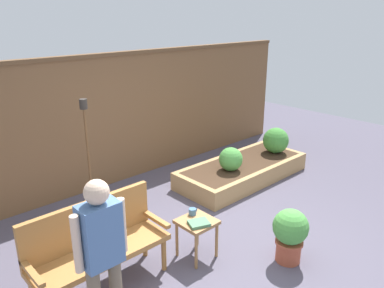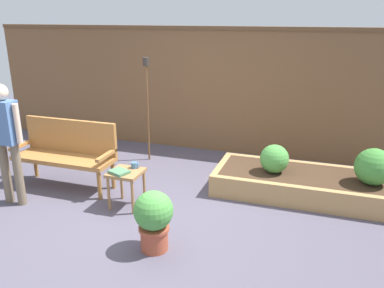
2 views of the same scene
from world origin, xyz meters
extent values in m
plane|color=#514C5B|center=(0.00, 0.00, 0.00)|extent=(14.00, 14.00, 0.00)
cube|color=brown|center=(0.00, 2.60, 1.05)|extent=(8.40, 0.10, 2.10)
cube|color=brown|center=(0.00, 2.60, 2.13)|extent=(8.40, 0.14, 0.06)
cylinder|color=#A87038|center=(-0.74, 0.53, 0.20)|extent=(0.06, 0.06, 0.40)
cylinder|color=#A87038|center=(-0.74, 0.17, 0.20)|extent=(0.06, 0.06, 0.40)
cube|color=#A87038|center=(-1.40, 0.35, 0.43)|extent=(1.44, 0.48, 0.06)
cube|color=#A87038|center=(-1.40, 0.56, 0.70)|extent=(1.44, 0.06, 0.48)
cube|color=#A87038|center=(-2.09, 0.35, 0.56)|extent=(0.06, 0.48, 0.04)
cube|color=#A87038|center=(-0.71, 0.35, 0.56)|extent=(0.06, 0.48, 0.04)
cylinder|color=#9E7042|center=(-0.13, 0.27, 0.22)|extent=(0.04, 0.04, 0.44)
cylinder|color=#9E7042|center=(-0.13, -0.06, 0.22)|extent=(0.04, 0.04, 0.44)
cylinder|color=#9E7042|center=(-0.46, 0.27, 0.22)|extent=(0.04, 0.04, 0.44)
cylinder|color=#9E7042|center=(-0.46, -0.06, 0.22)|extent=(0.04, 0.04, 0.44)
cube|color=#9E7042|center=(-0.30, 0.10, 0.46)|extent=(0.40, 0.40, 0.04)
cylinder|color=teal|center=(-0.24, 0.23, 0.52)|extent=(0.09, 0.09, 0.08)
torus|color=teal|center=(-0.19, 0.23, 0.52)|extent=(0.06, 0.01, 0.06)
cube|color=#4C7A56|center=(-0.34, 0.02, 0.50)|extent=(0.28, 0.25, 0.04)
cylinder|color=#A84C33|center=(0.43, -0.68, 0.11)|extent=(0.29, 0.29, 0.23)
cylinder|color=#A84C33|center=(0.43, -0.68, 0.25)|extent=(0.32, 0.32, 0.04)
sphere|color=#4C9942|center=(0.43, -0.68, 0.45)|extent=(0.41, 0.41, 0.41)
cube|color=#AD8451|center=(1.81, 0.73, 0.15)|extent=(2.40, 0.09, 0.30)
cube|color=#AD8451|center=(1.81, 1.64, 0.15)|extent=(2.40, 0.09, 0.30)
cube|color=#AD8451|center=(0.66, 1.18, 0.15)|extent=(0.09, 0.82, 0.30)
cube|color=#AD8451|center=(2.97, 1.18, 0.15)|extent=(0.09, 0.82, 0.30)
cube|color=#422D1E|center=(1.81, 1.18, 0.15)|extent=(2.22, 0.82, 0.30)
cylinder|color=brown|center=(1.41, 1.11, 0.33)|extent=(0.04, 0.04, 0.06)
sphere|color=#4C9942|center=(1.41, 1.11, 0.49)|extent=(0.39, 0.39, 0.39)
cylinder|color=brown|center=(2.63, 1.11, 0.33)|extent=(0.04, 0.04, 0.06)
sphere|color=#428938|center=(2.63, 1.11, 0.53)|extent=(0.47, 0.47, 0.47)
cylinder|color=brown|center=(-0.74, 1.75, 0.79)|extent=(0.03, 0.03, 1.57)
cylinder|color=#332D28|center=(-0.74, 1.75, 1.64)|extent=(0.10, 0.10, 0.13)
cube|color=#4C70A3|center=(-1.72, -0.29, 1.09)|extent=(0.32, 0.20, 0.54)
cylinder|color=beige|center=(-1.52, -0.29, 1.09)|extent=(0.07, 0.07, 0.49)
cylinder|color=beige|center=(-1.92, -0.29, 1.09)|extent=(0.07, 0.07, 0.49)
sphere|color=beige|center=(-1.72, -0.29, 1.46)|extent=(0.20, 0.20, 0.20)
camera|label=1|loc=(-2.96, -2.70, 2.76)|focal=35.69mm
camera|label=2|loc=(1.93, -3.93, 2.34)|focal=36.61mm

